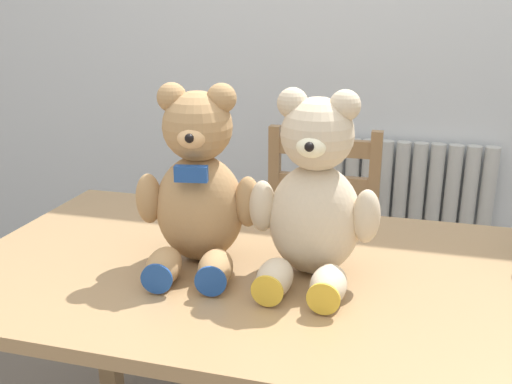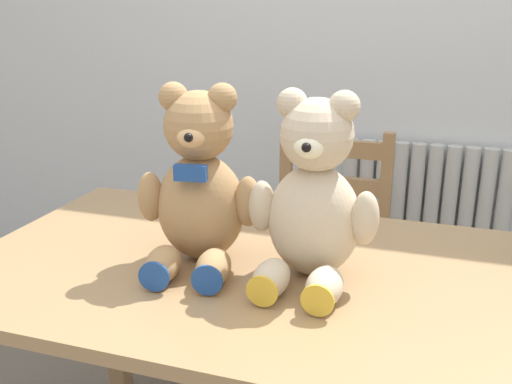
% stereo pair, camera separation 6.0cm
% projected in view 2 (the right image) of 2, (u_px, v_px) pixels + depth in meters
% --- Properties ---
extents(wall_back, '(8.00, 0.04, 2.60)m').
position_uv_depth(wall_back, '(384.00, 9.00, 2.28)').
color(wall_back, silver).
rests_on(wall_back, ground_plane).
extents(radiator, '(0.69, 0.10, 0.78)m').
position_uv_depth(radiator, '(419.00, 241.00, 2.44)').
color(radiator, beige).
rests_on(radiator, ground_plane).
extents(dining_table, '(1.55, 0.81, 0.75)m').
position_uv_depth(dining_table, '(300.00, 311.00, 1.29)').
color(dining_table, '#9E7A51').
rests_on(dining_table, ground_plane).
extents(wooden_chair_behind, '(0.40, 0.39, 0.90)m').
position_uv_depth(wooden_chair_behind, '(325.00, 262.00, 2.01)').
color(wooden_chair_behind, '#997047').
rests_on(wooden_chair_behind, ground_plane).
extents(teddy_bear_left, '(0.29, 0.30, 0.41)m').
position_uv_depth(teddy_bear_left, '(199.00, 188.00, 1.27)').
color(teddy_bear_left, tan).
rests_on(teddy_bear_left, dining_table).
extents(teddy_bear_right, '(0.28, 0.28, 0.40)m').
position_uv_depth(teddy_bear_right, '(313.00, 200.00, 1.20)').
color(teddy_bear_right, beige).
rests_on(teddy_bear_right, dining_table).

